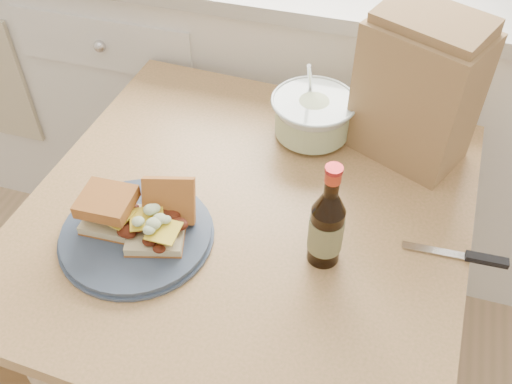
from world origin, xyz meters
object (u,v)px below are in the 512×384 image
(plate, at_px, (136,234))
(coleslaw_bowl, at_px, (313,118))
(beer_bottle, at_px, (327,226))
(dining_table, at_px, (247,244))
(paper_bag, at_px, (417,94))

(plate, relative_size, coleslaw_bowl, 1.51)
(coleslaw_bowl, bearing_deg, plate, -122.25)
(beer_bottle, bearing_deg, coleslaw_bowl, 109.83)
(dining_table, distance_m, coleslaw_bowl, 0.33)
(dining_table, height_order, paper_bag, paper_bag)
(beer_bottle, bearing_deg, plate, -167.14)
(dining_table, xyz_separation_m, coleslaw_bowl, (0.07, 0.28, 0.16))
(plate, distance_m, paper_bag, 0.65)
(dining_table, relative_size, coleslaw_bowl, 4.78)
(beer_bottle, bearing_deg, dining_table, 160.83)
(dining_table, bearing_deg, coleslaw_bowl, 77.40)
(dining_table, height_order, coleslaw_bowl, coleslaw_bowl)
(dining_table, bearing_deg, paper_bag, 47.19)
(coleslaw_bowl, xyz_separation_m, beer_bottle, (0.10, -0.35, 0.04))
(coleslaw_bowl, xyz_separation_m, paper_bag, (0.21, 0.01, 0.10))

